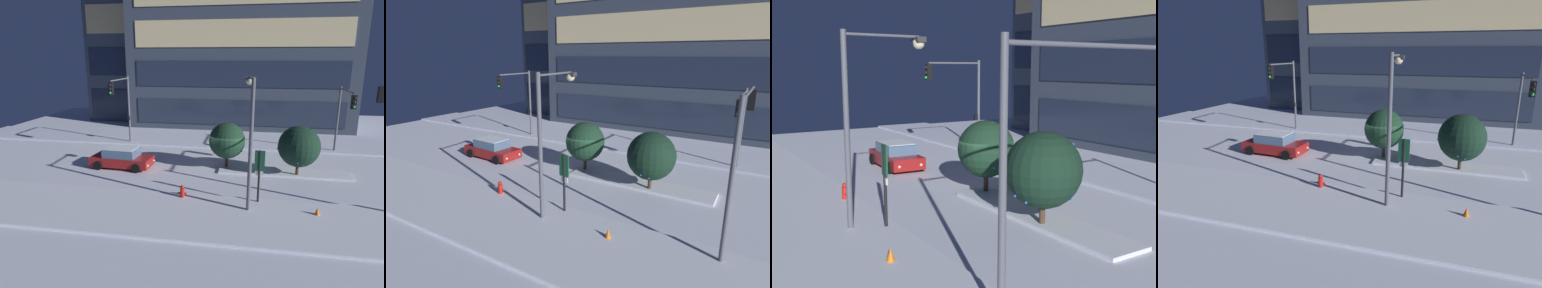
{
  "view_description": "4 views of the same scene",
  "coord_description": "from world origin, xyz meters",
  "views": [
    {
      "loc": [
        1.72,
        -23.44,
        8.04
      ],
      "look_at": [
        -2.17,
        -1.24,
        2.1
      ],
      "focal_mm": 31.35,
      "sensor_mm": 36.0,
      "label": 1
    },
    {
      "loc": [
        10.66,
        -18.14,
        7.78
      ],
      "look_at": [
        0.01,
        -0.57,
        2.07
      ],
      "focal_mm": 30.34,
      "sensor_mm": 36.0,
      "label": 2
    },
    {
      "loc": [
        17.69,
        -12.04,
        5.75
      ],
      "look_at": [
        -1.93,
        0.23,
        2.04
      ],
      "focal_mm": 44.35,
      "sensor_mm": 36.0,
      "label": 3
    },
    {
      "loc": [
        4.4,
        -20.55,
        7.05
      ],
      "look_at": [
        -1.96,
        -0.69,
        1.11
      ],
      "focal_mm": 30.37,
      "sensor_mm": 36.0,
      "label": 4
    }
  ],
  "objects": [
    {
      "name": "ground",
      "position": [
        0.0,
        0.0,
        0.0
      ],
      "size": [
        52.0,
        52.0,
        0.0
      ],
      "primitive_type": "plane",
      "color": "silver"
    },
    {
      "name": "decorated_tree_median",
      "position": [
        0.16,
        0.12,
        2.1
      ],
      "size": [
        2.62,
        2.63,
        3.42
      ],
      "color": "#473323",
      "rests_on": "ground"
    },
    {
      "name": "office_tower_secondary",
      "position": [
        -13.38,
        20.67,
        7.35
      ],
      "size": [
        10.13,
        9.65,
        14.69
      ],
      "color": "#424C5B",
      "rests_on": "ground"
    },
    {
      "name": "decorated_tree_left_of_median",
      "position": [
        5.07,
        -0.78,
        2.13
      ],
      "size": [
        2.85,
        2.81,
        3.54
      ],
      "color": "#473323",
      "rests_on": "ground"
    },
    {
      "name": "traffic_light_corner_near_right",
      "position": [
        9.75,
        -3.8,
        4.59
      ],
      "size": [
        0.32,
        5.86,
        6.48
      ],
      "rotation": [
        0.0,
        0.0,
        1.57
      ],
      "color": "#565960",
      "rests_on": "ground"
    },
    {
      "name": "fire_hydrant",
      "position": [
        -1.93,
        -5.86,
        0.41
      ],
      "size": [
        0.48,
        0.26,
        0.86
      ],
      "color": "red",
      "rests_on": "ground"
    },
    {
      "name": "traffic_light_corner_far_right",
      "position": [
        9.02,
        4.35,
        3.94
      ],
      "size": [
        0.32,
        4.3,
        5.63
      ],
      "rotation": [
        0.0,
        0.0,
        -1.57
      ],
      "color": "#565960",
      "rests_on": "ground"
    },
    {
      "name": "curb_strip_far",
      "position": [
        0.0,
        7.9,
        0.07
      ],
      "size": [
        52.0,
        5.2,
        0.14
      ],
      "primitive_type": "cube",
      "color": "silver",
      "rests_on": "ground"
    },
    {
      "name": "construction_cone",
      "position": [
        5.34,
        -6.86,
        0.28
      ],
      "size": [
        0.36,
        0.36,
        0.55
      ],
      "primitive_type": "cone",
      "color": "orange",
      "rests_on": "ground"
    },
    {
      "name": "traffic_light_corner_far_left",
      "position": [
        -9.42,
        4.53,
        4.28
      ],
      "size": [
        0.32,
        4.22,
        6.27
      ],
      "rotation": [
        0.0,
        0.0,
        -1.57
      ],
      "color": "#565960",
      "rests_on": "ground"
    },
    {
      "name": "office_tower_main",
      "position": [
        0.33,
        18.38,
        12.36
      ],
      "size": [
        24.87,
        11.05,
        24.72
      ],
      "color": "#384251",
      "rests_on": "ground"
    },
    {
      "name": "street_lamp_arched",
      "position": [
        1.76,
        -5.95,
        4.66
      ],
      "size": [
        0.57,
        3.23,
        7.04
      ],
      "rotation": [
        0.0,
        0.0,
        1.63
      ],
      "color": "#565960",
      "rests_on": "ground"
    },
    {
      "name": "parking_info_sign",
      "position": [
        2.35,
        -5.75,
        1.99
      ],
      "size": [
        0.55,
        0.12,
        3.1
      ],
      "rotation": [
        0.0,
        0.0,
        1.47
      ],
      "color": "black",
      "rests_on": "ground"
    },
    {
      "name": "median_strip",
      "position": [
        4.19,
        -0.26,
        0.07
      ],
      "size": [
        9.0,
        1.8,
        0.14
      ],
      "primitive_type": "cube",
      "color": "silver",
      "rests_on": "ground"
    },
    {
      "name": "car_near",
      "position": [
        -7.47,
        -0.99,
        0.71
      ],
      "size": [
        4.64,
        2.31,
        1.49
      ],
      "rotation": [
        0.0,
        0.0,
        -0.06
      ],
      "color": "maroon",
      "rests_on": "ground"
    },
    {
      "name": "curb_strip_near",
      "position": [
        0.0,
        -7.9,
        0.07
      ],
      "size": [
        52.0,
        5.2,
        0.14
      ],
      "primitive_type": "cube",
      "color": "silver",
      "rests_on": "ground"
    }
  ]
}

